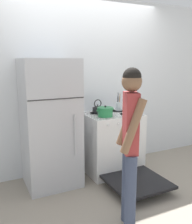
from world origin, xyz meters
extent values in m
plane|color=gray|center=(0.00, 0.00, 0.00)|extent=(14.00, 14.00, 0.00)
cube|color=silver|center=(0.00, 0.03, 1.27)|extent=(10.00, 0.06, 2.55)
cube|color=#B7BABF|center=(-0.62, -0.32, 0.83)|extent=(0.69, 0.64, 1.67)
cube|color=#2D2D2D|center=(-0.62, -0.64, 1.20)|extent=(0.68, 0.01, 0.01)
cylinder|color=#B2B5BA|center=(-0.41, -0.65, 0.73)|extent=(0.02, 0.02, 0.53)
cube|color=white|center=(0.30, -0.32, 0.44)|extent=(0.79, 0.64, 0.88)
cube|color=black|center=(0.30, -0.32, 0.87)|extent=(0.77, 0.63, 0.02)
cube|color=black|center=(0.30, -0.62, 0.43)|extent=(0.69, 0.05, 0.66)
cylinder|color=black|center=(0.12, -0.45, 0.88)|extent=(0.21, 0.21, 0.01)
cylinder|color=black|center=(0.48, -0.45, 0.88)|extent=(0.21, 0.21, 0.01)
cylinder|color=black|center=(0.12, -0.19, 0.88)|extent=(0.21, 0.21, 0.01)
cylinder|color=black|center=(0.48, -0.19, 0.88)|extent=(0.21, 0.21, 0.01)
cylinder|color=silver|center=(0.06, -0.66, 0.81)|extent=(0.04, 0.02, 0.04)
cylinder|color=silver|center=(0.22, -0.66, 0.81)|extent=(0.04, 0.02, 0.04)
cylinder|color=silver|center=(0.38, -0.66, 0.81)|extent=(0.04, 0.02, 0.04)
cylinder|color=silver|center=(0.54, -0.66, 0.81)|extent=(0.04, 0.02, 0.04)
cube|color=black|center=(0.30, -1.00, 0.12)|extent=(0.73, 0.70, 0.04)
cube|color=#99999E|center=(0.30, -0.40, 0.40)|extent=(0.65, 0.35, 0.01)
cylinder|color=#237A42|center=(0.12, -0.45, 0.94)|extent=(0.21, 0.21, 0.11)
cylinder|color=#237A42|center=(0.12, -0.45, 1.00)|extent=(0.22, 0.22, 0.02)
sphere|color=black|center=(0.12, -0.45, 1.02)|extent=(0.03, 0.03, 0.03)
cylinder|color=#237A42|center=(0.01, -0.45, 0.98)|extent=(0.03, 0.02, 0.02)
cylinder|color=#237A42|center=(0.24, -0.45, 0.98)|extent=(0.03, 0.02, 0.02)
cylinder|color=black|center=(0.13, -0.19, 0.93)|extent=(0.15, 0.15, 0.09)
cone|color=black|center=(0.13, -0.19, 0.98)|extent=(0.15, 0.15, 0.02)
sphere|color=black|center=(0.13, -0.19, 1.00)|extent=(0.02, 0.02, 0.02)
cone|color=black|center=(0.21, -0.19, 0.94)|extent=(0.09, 0.03, 0.07)
torus|color=black|center=(0.13, -0.19, 1.03)|extent=(0.12, 0.01, 0.12)
cylinder|color=silver|center=(0.50, -0.19, 0.95)|extent=(0.09, 0.09, 0.14)
cylinder|color=#9E7547|center=(0.51, -0.19, 1.03)|extent=(0.03, 0.02, 0.24)
cylinder|color=#232326|center=(0.48, -0.18, 1.02)|extent=(0.03, 0.03, 0.21)
cylinder|color=#B2B5BA|center=(0.50, -0.19, 1.02)|extent=(0.03, 0.02, 0.22)
cylinder|color=#4C4C51|center=(0.50, -0.19, 1.04)|extent=(0.04, 0.02, 0.26)
cylinder|color=#38425B|center=(-0.21, -1.60, 0.39)|extent=(0.11, 0.11, 0.77)
cylinder|color=#38425B|center=(-0.15, -1.45, 0.39)|extent=(0.11, 0.11, 0.77)
cube|color=#9E3333|center=(-0.18, -1.53, 1.06)|extent=(0.19, 0.25, 0.58)
cylinder|color=brown|center=(-0.23, -1.64, 1.06)|extent=(0.24, 0.16, 0.51)
cylinder|color=brown|center=(-0.14, -1.41, 1.06)|extent=(0.24, 0.16, 0.51)
sphere|color=brown|center=(-0.18, -1.53, 1.45)|extent=(0.19, 0.19, 0.19)
sphere|color=black|center=(-0.18, -1.53, 1.49)|extent=(0.17, 0.17, 0.17)
camera|label=1|loc=(-1.47, -3.42, 1.63)|focal=40.00mm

